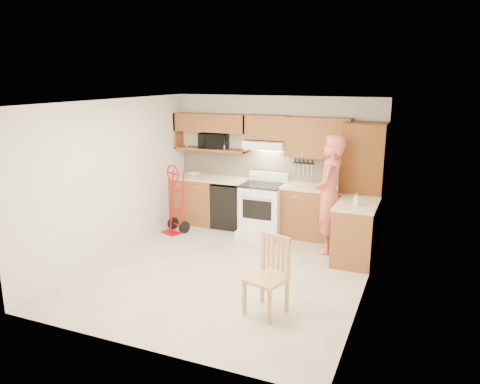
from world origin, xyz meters
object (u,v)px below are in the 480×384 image
Objects in this scene: person at (329,195)px; dining_chair at (266,276)px; range at (262,206)px; microwave at (214,141)px; hand_truck at (174,202)px.

dining_chair is at bearing -6.27° from person.
range is 1.40m from person.
range is 0.57× the size of person.
microwave is 0.49× the size of range.
dining_chair is (2.59, -2.22, -0.10)m from hand_truck.
hand_truck is (-1.55, -0.50, 0.03)m from range.
hand_truck is 3.41m from dining_chair.
person is (2.42, -0.74, -0.67)m from microwave.
person reaches higher than range.
person is 2.41m from dining_chair.
microwave is at bearing 161.92° from range.
dining_chair is at bearing -62.57° from microwave.
person is at bearing 24.11° from hand_truck.
microwave is at bearing 141.39° from dining_chair.
dining_chair is (1.04, -2.72, -0.07)m from range.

